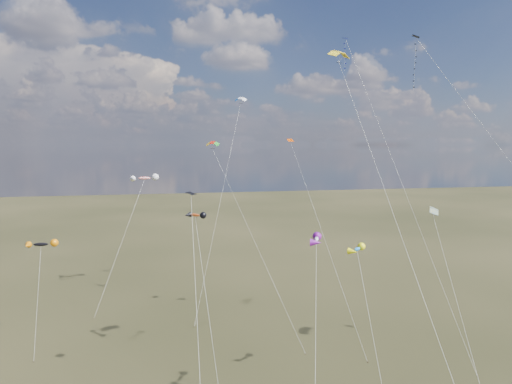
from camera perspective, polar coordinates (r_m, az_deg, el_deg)
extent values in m
cube|color=black|center=(62.35, 19.35, 17.88)|extent=(1.15, 1.18, 0.37)
cube|color=#080A48|center=(73.33, 11.11, 18.35)|extent=(0.95, 0.94, 0.30)
cylinder|color=silver|center=(61.19, 17.58, 1.62)|extent=(4.93, 25.83, 40.45)
cube|color=#332316|center=(57.19, 25.96, -20.01)|extent=(0.10, 0.10, 0.12)
cube|color=black|center=(44.90, -8.13, -0.16)|extent=(1.14, 1.14, 0.26)
cylinder|color=silver|center=(39.86, -7.37, -15.62)|extent=(0.30, 15.15, 19.81)
cube|color=#D94502|center=(63.15, 4.31, 6.48)|extent=(0.92, 0.86, 0.39)
cylinder|color=silver|center=(58.01, 8.66, -6.02)|extent=(4.97, 15.09, 25.17)
cube|color=#332316|center=(56.41, 13.80, -19.95)|extent=(0.10, 0.10, 0.12)
cylinder|color=silver|center=(38.18, 18.18, -5.80)|extent=(1.79, 24.66, 33.90)
cylinder|color=silver|center=(68.52, -4.56, -1.17)|extent=(9.17, 15.26, 32.18)
cube|color=#332316|center=(64.76, -7.73, -16.33)|extent=(0.10, 0.10, 0.12)
cylinder|color=silver|center=(51.68, 24.04, -12.55)|extent=(3.45, 15.03, 17.18)
cylinder|color=silver|center=(61.41, -0.34, -5.43)|extent=(8.51, 20.12, 24.89)
cube|color=#332316|center=(57.08, 6.25, -19.48)|extent=(0.10, 0.10, 0.12)
ellipsoid|color=black|center=(63.27, -25.30, -5.94)|extent=(3.62, 1.30, 1.12)
cylinder|color=silver|center=(61.54, -25.65, -12.12)|extent=(0.33, 6.82, 12.15)
cube|color=#332316|center=(60.54, -26.04, -18.53)|extent=(0.10, 0.10, 0.12)
ellipsoid|color=#CC4918|center=(52.66, -7.61, -2.87)|extent=(2.44, 2.48, 0.84)
cylinder|color=silver|center=(49.64, -6.19, -13.23)|extent=(1.42, 10.46, 16.53)
ellipsoid|color=white|center=(41.49, 7.57, -5.85)|extent=(1.66, 2.49, 0.84)
cylinder|color=silver|center=(37.95, 7.45, -19.84)|extent=(4.24, 12.17, 16.10)
ellipsoid|color=red|center=(79.58, -13.79, 1.70)|extent=(4.19, 1.86, 1.34)
cylinder|color=silver|center=(74.33, -16.48, -6.02)|extent=(7.01, 13.62, 18.92)
cube|color=#332316|center=(70.79, -19.61, -14.65)|extent=(0.10, 0.10, 0.12)
ellipsoid|color=blue|center=(47.88, 12.54, -6.97)|extent=(2.24, 2.09, 0.94)
cylinder|color=silver|center=(46.62, 14.29, -16.36)|extent=(0.17, 7.71, 13.96)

